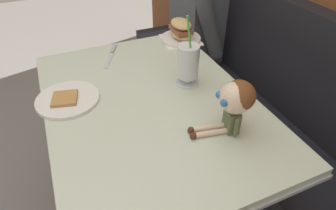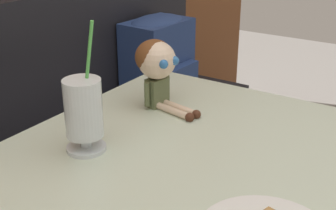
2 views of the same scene
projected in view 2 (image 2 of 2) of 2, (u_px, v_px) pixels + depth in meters
The scene contains 3 objects.
milkshake_glass at pixel (84, 111), 1.09m from camera, with size 0.10×0.10×0.32m.
seated_doll at pixel (157, 64), 1.33m from camera, with size 0.13×0.23×0.20m.
backpack at pixel (159, 59), 2.07m from camera, with size 0.31×0.26×0.41m.
Camera 2 is at (-0.77, -0.34, 1.28)m, focal length 49.90 mm.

